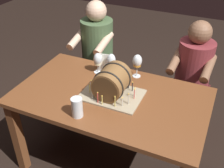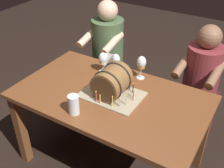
% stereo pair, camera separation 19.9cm
% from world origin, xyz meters
% --- Properties ---
extents(ground_plane, '(8.00, 8.00, 0.00)m').
position_xyz_m(ground_plane, '(0.00, 0.00, 0.00)').
color(ground_plane, black).
extents(dining_table, '(1.42, 0.83, 0.72)m').
position_xyz_m(dining_table, '(0.00, 0.00, 0.61)').
color(dining_table, brown).
rests_on(dining_table, ground).
extents(barrel_cake, '(0.44, 0.31, 0.24)m').
position_xyz_m(barrel_cake, '(0.01, 0.00, 0.83)').
color(barrel_cake, tan).
rests_on(barrel_cake, dining_table).
extents(wine_glass_rose, '(0.07, 0.07, 0.18)m').
position_xyz_m(wine_glass_rose, '(-0.12, 0.28, 0.84)').
color(wine_glass_rose, white).
rests_on(wine_glass_rose, dining_table).
extents(wine_glass_amber, '(0.07, 0.07, 0.20)m').
position_xyz_m(wine_glass_amber, '(0.08, 0.33, 0.86)').
color(wine_glass_amber, white).
rests_on(wine_glass_amber, dining_table).
extents(wine_glass_white, '(0.07, 0.07, 0.18)m').
position_xyz_m(wine_glass_white, '(-0.23, 0.25, 0.84)').
color(wine_glass_white, white).
rests_on(wine_glass_white, dining_table).
extents(beer_pint, '(0.08, 0.08, 0.14)m').
position_xyz_m(beer_pint, '(-0.10, -0.30, 0.78)').
color(beer_pint, white).
rests_on(beer_pint, dining_table).
extents(menu_card, '(0.11, 0.03, 0.16)m').
position_xyz_m(menu_card, '(-0.18, 0.29, 0.80)').
color(menu_card, silver).
rests_on(menu_card, dining_table).
extents(person_seated_left, '(0.35, 0.45, 1.16)m').
position_xyz_m(person_seated_left, '(-0.48, 0.72, 0.52)').
color(person_seated_left, '#2A3A24').
rests_on(person_seated_left, ground).
extents(person_seated_right, '(0.36, 0.46, 1.12)m').
position_xyz_m(person_seated_right, '(0.48, 0.72, 0.50)').
color(person_seated_right, '#4C1B1E').
rests_on(person_seated_right, ground).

